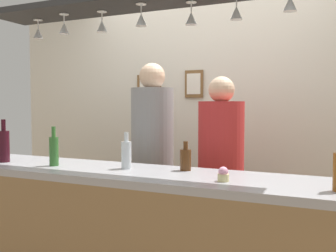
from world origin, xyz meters
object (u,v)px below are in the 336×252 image
bottle_beer_brown_stubby (186,159)px  bottle_beer_green_import (54,150)px  bottle_wine_dark_red (4,145)px  person_left_grey_shirt (152,150)px  picture_frame_caricature (149,92)px  picture_frame_crest (194,84)px  bottle_soda_clear (126,154)px  person_right_red_shirt (221,164)px  cupcake (223,175)px

bottle_beer_brown_stubby → bottle_beer_green_import: 0.88m
bottle_wine_dark_red → person_left_grey_shirt: bearing=44.5°
bottle_beer_brown_stubby → bottle_beer_green_import: bottle_beer_green_import is taller
bottle_beer_brown_stubby → picture_frame_caricature: 1.61m
bottle_beer_green_import → picture_frame_crest: picture_frame_crest is taller
bottle_soda_clear → picture_frame_caricature: picture_frame_caricature is taller
person_right_red_shirt → bottle_beer_green_import: (-0.92, -0.75, 0.15)m
person_right_red_shirt → bottle_beer_brown_stubby: 0.58m
picture_frame_crest → bottle_beer_brown_stubby: bearing=-72.3°
person_right_red_shirt → bottle_soda_clear: person_right_red_shirt is taller
bottle_soda_clear → cupcake: 0.68m
bottle_beer_green_import → person_left_grey_shirt: bearing=64.9°
cupcake → picture_frame_crest: bearing=115.3°
bottle_soda_clear → bottle_beer_green_import: 0.50m
bottle_beer_green_import → bottle_wine_dark_red: bottle_wine_dark_red is taller
bottle_wine_dark_red → picture_frame_crest: 1.78m
person_left_grey_shirt → picture_frame_crest: 0.90m
person_right_red_shirt → bottle_beer_green_import: 1.20m
picture_frame_caricature → picture_frame_crest: picture_frame_crest is taller
person_left_grey_shirt → bottle_wine_dark_red: size_ratio=5.88×
bottle_beer_green_import → picture_frame_caricature: picture_frame_caricature is taller
picture_frame_caricature → picture_frame_crest: (0.48, 0.00, 0.07)m
picture_frame_caricature → cupcake: bearing=-51.5°
person_right_red_shirt → picture_frame_crest: (-0.47, 0.70, 0.64)m
bottle_beer_brown_stubby → bottle_wine_dark_red: size_ratio=0.60×
person_right_red_shirt → cupcake: bearing=-73.4°
person_right_red_shirt → picture_frame_caricature: bearing=143.7°
bottle_beer_green_import → picture_frame_crest: 1.60m
bottle_beer_brown_stubby → cupcake: size_ratio=2.31×
person_left_grey_shirt → bottle_wine_dark_red: (-0.78, -0.77, 0.08)m
bottle_soda_clear → bottle_wine_dark_red: bearing=-173.2°
bottle_wine_dark_red → picture_frame_crest: picture_frame_crest is taller
person_left_grey_shirt → picture_frame_caricature: person_left_grey_shirt is taller
bottle_beer_green_import → picture_frame_crest: bearing=72.6°
bottle_soda_clear → picture_frame_crest: size_ratio=0.88×
bottle_soda_clear → bottle_beer_green_import: bearing=-169.0°
person_left_grey_shirt → person_right_red_shirt: person_left_grey_shirt is taller
bottle_soda_clear → bottle_wine_dark_red: (-0.92, -0.11, 0.03)m
bottle_wine_dark_red → cupcake: (1.59, -0.02, -0.08)m
bottle_beer_brown_stubby → picture_frame_crest: bearing=107.7°
bottle_soda_clear → picture_frame_crest: picture_frame_crest is taller
bottle_beer_brown_stubby → picture_frame_crest: 1.43m
cupcake → bottle_wine_dark_red: bearing=179.2°
bottle_beer_brown_stubby → bottle_wine_dark_red: bottle_wine_dark_red is taller
bottle_wine_dark_red → cupcake: bearing=-0.8°
bottle_wine_dark_red → picture_frame_caricature: size_ratio=0.88×
bottle_beer_brown_stubby → bottle_wine_dark_red: bearing=-171.1°
person_left_grey_shirt → cupcake: bearing=-44.5°
bottle_soda_clear → bottle_beer_brown_stubby: (0.36, 0.09, -0.02)m
bottle_beer_green_import → picture_frame_crest: size_ratio=1.00×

